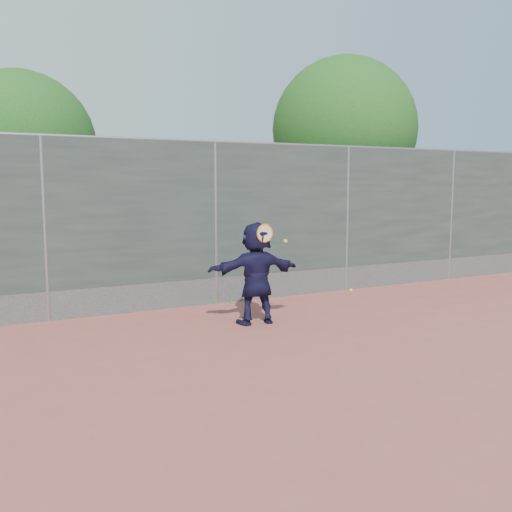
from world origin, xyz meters
name	(u,v)px	position (x,y,z in m)	size (l,w,h in m)	color
ground	(321,351)	(0.00, 0.00, 0.00)	(80.00, 80.00, 0.00)	#9E4C42
player	(256,273)	(-0.05, 1.80, 0.82)	(1.52, 0.48, 1.64)	black
ball_ground	(351,290)	(2.95, 3.25, 0.03)	(0.07, 0.07, 0.07)	#C4DA30
fence	(216,219)	(0.00, 3.50, 1.58)	(20.00, 0.06, 3.03)	#38423D
swing_action	(267,235)	(0.04, 1.61, 1.44)	(0.60, 0.16, 0.51)	orange
tree_right	(349,134)	(4.68, 5.75, 3.49)	(3.78, 3.60, 5.39)	#382314
tree_left	(29,150)	(-2.85, 6.55, 2.94)	(3.15, 3.00, 4.53)	#382314
weed_clump	(233,296)	(0.29, 3.38, 0.13)	(0.68, 0.07, 0.30)	#387226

